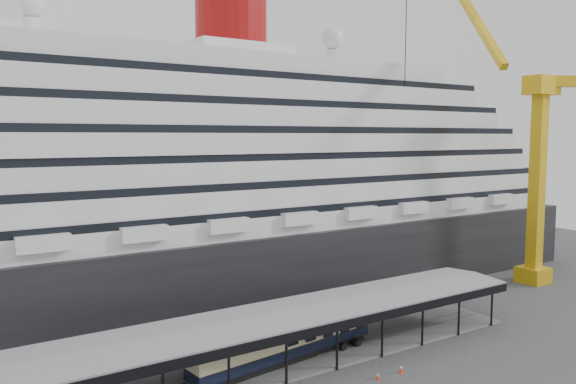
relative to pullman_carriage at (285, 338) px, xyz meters
name	(u,v)px	position (x,y,z in m)	size (l,w,h in m)	color
ground	(318,380)	(0.34, -5.00, -2.54)	(200.00, 200.00, 0.00)	#3B3B3E
cruise_ship	(180,165)	(0.39, 27.00, 15.81)	(130.00, 30.00, 43.90)	black
platform_canopy	(288,339)	(0.34, 0.00, -0.18)	(56.00, 9.18, 5.30)	slate
crane_yellow	(531,152)	(47.40, 5.54, 17.42)	(23.83, 18.78, 47.60)	gold
pullman_carriage	(285,338)	(0.00, 0.00, 0.00)	(21.40, 5.28, 20.84)	black
traffic_cone_mid	(378,376)	(5.08, -7.81, -2.21)	(0.36, 0.36, 0.66)	red
traffic_cone_right	(401,368)	(7.95, -7.91, -2.12)	(0.49, 0.49, 0.84)	#E83A0C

